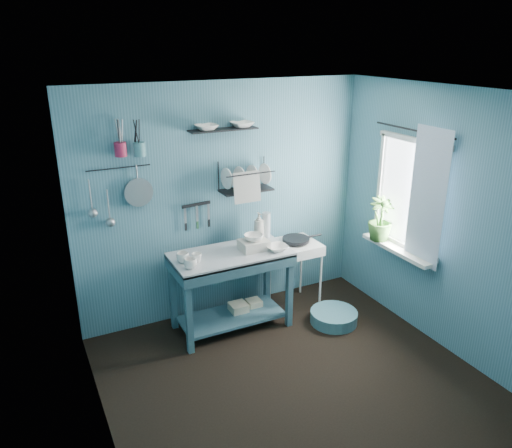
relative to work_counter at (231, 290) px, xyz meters
name	(u,v)px	position (x,y,z in m)	size (l,w,h in m)	color
floor	(293,379)	(0.13, -1.06, -0.43)	(3.20, 3.20, 0.00)	black
ceiling	(302,94)	(0.13, -1.06, 2.07)	(3.20, 3.20, 0.00)	silver
wall_back	(225,201)	(0.13, 0.44, 0.82)	(3.20, 3.20, 0.00)	#3E6D7E
wall_front	(435,348)	(0.13, -2.56, 0.82)	(3.20, 3.20, 0.00)	#3E6D7E
wall_left	(94,294)	(-1.47, -1.06, 0.82)	(3.00, 3.00, 0.00)	#3E6D7E
wall_right	(442,222)	(1.73, -1.06, 0.82)	(3.00, 3.00, 0.00)	#3E6D7E
work_counter	(231,290)	(0.00, 0.00, 0.00)	(1.20, 0.60, 0.85)	#2C515E
mug_left	(190,263)	(-0.48, -0.16, 0.47)	(0.12, 0.12, 0.10)	white
mug_mid	(197,258)	(-0.38, -0.06, 0.47)	(0.10, 0.10, 0.09)	white
mug_right	(183,258)	(-0.50, 0.00, 0.47)	(0.12, 0.12, 0.10)	white
wash_tub	(254,245)	(0.25, -0.02, 0.48)	(0.28, 0.22, 0.10)	beige
tub_bowl	(254,237)	(0.25, -0.02, 0.56)	(0.20, 0.20, 0.06)	white
soap_bottle	(259,226)	(0.42, 0.20, 0.57)	(0.12, 0.12, 0.30)	beige
water_bottle	(266,225)	(0.52, 0.22, 0.57)	(0.09, 0.09, 0.28)	#A8B5BC
counter_bowl	(277,248)	(0.45, -0.15, 0.45)	(0.22, 0.22, 0.05)	white
hotplate_stand	(295,274)	(0.84, 0.12, -0.04)	(0.48, 0.48, 0.76)	silver
frying_pan	(296,239)	(0.84, 0.12, 0.38)	(0.30, 0.30, 0.04)	black
knife_strip	(196,205)	(-0.20, 0.41, 0.85)	(0.32, 0.02, 0.03)	black
dish_rack	(246,176)	(0.33, 0.31, 1.11)	(0.55, 0.24, 0.32)	black
upper_shelf	(223,130)	(0.09, 0.34, 1.61)	(0.70, 0.18, 0.01)	black
shelf_bowl_left	(206,129)	(-0.08, 0.34, 1.63)	(0.22, 0.22, 0.05)	white
shelf_bowl_right	(242,127)	(0.30, 0.34, 1.61)	(0.23, 0.23, 0.06)	white
utensil_cup_magenta	(120,149)	(-0.92, 0.36, 1.50)	(0.11, 0.11, 0.13)	#A01D3F
utensil_cup_teal	(140,149)	(-0.75, 0.36, 1.48)	(0.11, 0.11, 0.13)	teal
colander	(139,192)	(-0.78, 0.39, 1.06)	(0.28, 0.28, 0.03)	#999CA1
ladle_outer	(90,195)	(-1.23, 0.40, 1.09)	(0.01, 0.01, 0.30)	#999CA1
ladle_inner	(108,205)	(-1.08, 0.40, 0.97)	(0.01, 0.01, 0.30)	#999CA1
hook_rail	(119,168)	(-0.94, 0.41, 1.32)	(0.01, 0.01, 0.60)	black
window_glass	(409,194)	(1.72, -0.61, 0.97)	(1.10, 1.10, 0.00)	white
windowsill	(397,249)	(1.63, -0.61, 0.38)	(0.16, 0.95, 0.04)	silver
curtain	(427,198)	(1.65, -0.91, 1.02)	(1.35, 1.35, 0.00)	white
curtain_rod	(413,130)	(1.67, -0.61, 1.62)	(0.02, 0.02, 1.05)	black
potted_plant	(380,219)	(1.60, -0.34, 0.64)	(0.27, 0.27, 0.48)	#39692A
storage_tin_large	(238,313)	(0.10, 0.05, -0.32)	(0.18, 0.18, 0.22)	tan
storage_tin_small	(254,308)	(0.30, 0.08, -0.33)	(0.15, 0.15, 0.20)	tan
floor_basin	(334,317)	(1.01, -0.42, -0.36)	(0.50, 0.50, 0.13)	teal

